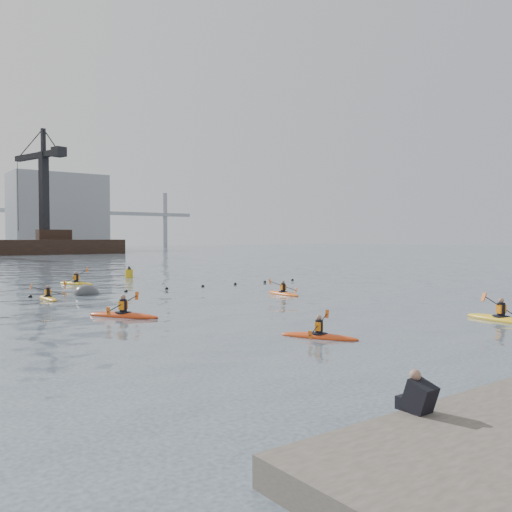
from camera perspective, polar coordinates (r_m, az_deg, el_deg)
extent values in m
plane|color=#353E4E|center=(18.30, 12.35, -9.54)|extent=(400.00, 400.00, 0.00)
cube|color=black|center=(10.42, 16.85, -14.05)|extent=(0.38, 0.60, 0.67)
cube|color=black|center=(10.59, 15.85, -14.68)|extent=(0.34, 0.40, 0.24)
sphere|color=#8C6651|center=(10.38, 16.42, -11.94)|extent=(0.21, 0.21, 0.21)
sphere|color=black|center=(35.54, -22.67, -3.99)|extent=(0.24, 0.24, 0.24)
sphere|color=black|center=(36.22, -17.98, -3.83)|extent=(0.24, 0.24, 0.24)
sphere|color=black|center=(37.17, -13.53, -3.64)|extent=(0.24, 0.24, 0.24)
sphere|color=black|center=(38.42, -9.39, -3.43)|extent=(0.24, 0.24, 0.24)
sphere|color=black|center=(39.96, -5.62, -3.20)|extent=(0.24, 0.24, 0.24)
sphere|color=black|center=(41.72, -2.20, -2.97)|extent=(0.24, 0.24, 0.24)
sphere|color=black|center=(43.61, 0.93, -2.76)|extent=(0.24, 0.24, 0.24)
sphere|color=black|center=(45.56, 3.85, -2.56)|extent=(0.24, 0.24, 0.24)
cube|color=black|center=(126.81, -20.50, 2.12)|extent=(7.00, 3.00, 2.20)
cube|color=black|center=(126.58, -21.42, 5.92)|extent=(1.96, 1.96, 19.00)
cube|color=black|center=(129.71, -22.05, 9.77)|extent=(5.56, 16.73, 1.20)
cube|color=black|center=(122.48, -20.04, 10.26)|extent=(2.80, 3.08, 2.00)
cube|color=black|center=(127.99, -21.49, 11.28)|extent=(0.98, 0.98, 5.00)
cube|color=gray|center=(169.02, -20.10, 4.37)|extent=(26.00, 14.00, 22.00)
cube|color=gray|center=(194.41, -16.13, 4.38)|extent=(70.00, 2.00, 1.20)
cylinder|color=gray|center=(186.98, -23.33, 3.78)|extent=(1.60, 1.60, 20.00)
cylinder|color=gray|center=(204.50, -9.55, 3.75)|extent=(1.60, 1.60, 20.00)
ellipsoid|color=red|center=(19.90, 6.64, -8.46)|extent=(1.91, 2.88, 0.30)
cylinder|color=black|center=(19.88, 6.65, -8.12)|extent=(0.75, 0.75, 0.06)
cylinder|color=black|center=(19.84, 6.65, -7.39)|extent=(0.28, 0.28, 0.48)
cube|color=orange|center=(19.83, 6.65, -7.33)|extent=(0.39, 0.34, 0.31)
sphere|color=#8C6651|center=(19.79, 6.65, -6.46)|extent=(0.19, 0.19, 0.19)
cylinder|color=black|center=(19.82, 6.65, -7.12)|extent=(1.75, 0.96, 0.56)
cube|color=#D85914|center=(18.99, 5.74, -8.27)|extent=(0.17, 0.17, 0.31)
cube|color=#D85914|center=(20.67, 7.48, -6.06)|extent=(0.17, 0.17, 0.31)
ellipsoid|color=yellow|center=(26.03, 24.38, -6.13)|extent=(1.22, 3.61, 0.35)
cylinder|color=black|center=(26.01, 24.39, -5.82)|extent=(0.76, 0.76, 0.07)
cylinder|color=black|center=(25.97, 24.40, -5.14)|extent=(0.33, 0.33, 0.58)
cube|color=orange|center=(25.96, 24.40, -5.09)|extent=(0.43, 0.30, 0.38)
sphere|color=#8C6651|center=(25.92, 24.41, -4.29)|extent=(0.23, 0.23, 0.23)
cylinder|color=black|center=(25.95, 24.40, -4.90)|extent=(2.20, 0.36, 1.09)
cube|color=#D85914|center=(25.01, 22.84, -4.00)|extent=(0.23, 0.18, 0.36)
ellipsoid|color=red|center=(25.63, -13.80, -6.14)|extent=(2.63, 3.41, 0.36)
cylinder|color=black|center=(25.61, -13.80, -5.81)|extent=(0.94, 0.94, 0.07)
cylinder|color=black|center=(25.56, -13.80, -5.10)|extent=(0.34, 0.34, 0.59)
cube|color=orange|center=(25.56, -13.81, -5.05)|extent=(0.48, 0.44, 0.39)
sphere|color=#8C6651|center=(25.52, -13.81, -4.22)|extent=(0.24, 0.24, 0.24)
cylinder|color=black|center=(25.55, -13.81, -4.85)|extent=(2.06, 1.41, 0.52)
cube|color=#D85914|center=(24.63, -15.27, -5.65)|extent=(0.20, 0.20, 0.39)
cube|color=#D85914|center=(26.50, -12.45, -4.11)|extent=(0.20, 0.20, 0.39)
ellipsoid|color=gold|center=(34.11, -21.06, -4.21)|extent=(0.62, 2.95, 0.29)
cylinder|color=black|center=(34.10, -21.06, -4.01)|extent=(0.56, 0.56, 0.06)
cylinder|color=black|center=(34.08, -21.07, -3.58)|extent=(0.28, 0.28, 0.48)
cube|color=orange|center=(34.07, -21.07, -3.55)|extent=(0.33, 0.21, 0.31)
sphere|color=#8C6651|center=(34.05, -21.07, -3.04)|extent=(0.19, 0.19, 0.19)
cylinder|color=black|center=(34.07, -21.07, -3.42)|extent=(1.95, 0.05, 0.62)
cube|color=#D85914|center=(33.81, -22.61, -3.02)|extent=(0.14, 0.13, 0.31)
cube|color=#D85914|center=(34.35, -19.55, -3.81)|extent=(0.14, 0.13, 0.31)
ellipsoid|color=orange|center=(34.49, 2.87, -4.00)|extent=(0.88, 3.20, 0.32)
cylinder|color=black|center=(34.48, 2.87, -3.79)|extent=(0.64, 0.64, 0.06)
cylinder|color=black|center=(34.45, 2.87, -3.33)|extent=(0.30, 0.30, 0.51)
cube|color=orange|center=(34.45, 2.87, -3.30)|extent=(0.37, 0.25, 0.34)
sphere|color=#8C6651|center=(34.42, 2.88, -2.76)|extent=(0.21, 0.21, 0.21)
cylinder|color=black|center=(34.44, 2.87, -3.17)|extent=(2.07, 0.20, 0.73)
cube|color=#D85914|center=(35.06, 4.22, -3.61)|extent=(0.16, 0.15, 0.33)
cube|color=#D85914|center=(33.85, 1.48, -2.71)|extent=(0.16, 0.15, 0.33)
ellipsoid|color=gold|center=(44.15, -18.40, -2.78)|extent=(2.12, 3.53, 0.36)
cylinder|color=black|center=(44.13, -18.40, -2.60)|extent=(0.88, 0.88, 0.07)
cylinder|color=black|center=(44.11, -18.40, -2.19)|extent=(0.33, 0.33, 0.58)
cube|color=orange|center=(44.11, -18.41, -2.16)|extent=(0.47, 0.39, 0.38)
sphere|color=#8C6651|center=(44.08, -18.41, -1.69)|extent=(0.23, 0.23, 0.23)
cylinder|color=black|center=(44.10, -18.41, -2.05)|extent=(2.09, 0.98, 0.96)
cube|color=#D85914|center=(43.37, -19.50, -2.70)|extent=(0.24, 0.22, 0.37)
cube|color=#D85914|center=(44.85, -17.35, -1.42)|extent=(0.24, 0.22, 0.37)
ellipsoid|color=#3D4042|center=(36.44, -17.34, -3.83)|extent=(2.77, 2.90, 1.67)
cylinder|color=gold|center=(49.98, -13.22, -1.90)|extent=(0.69, 0.69, 0.88)
cone|color=black|center=(49.94, -13.23, -1.17)|extent=(0.43, 0.43, 0.34)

